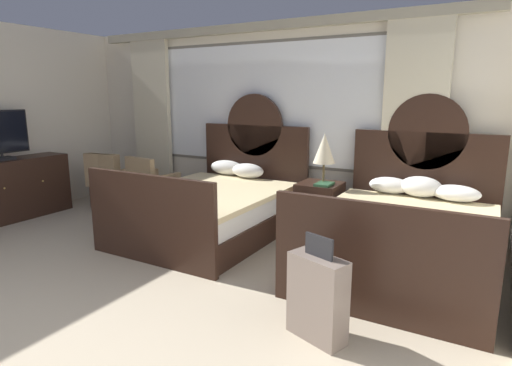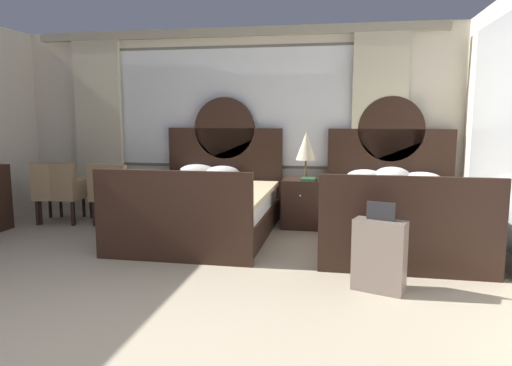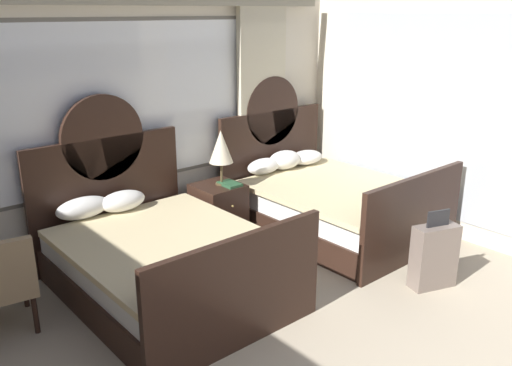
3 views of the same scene
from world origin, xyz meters
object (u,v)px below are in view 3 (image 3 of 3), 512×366
book_on_nightstand (230,184)px  bed_near_window (161,258)px  table_lamp_on_nightstand (221,147)px  suitcase_on_floor (434,256)px  nightstand_between_beds (218,212)px  bed_near_mirror (329,202)px

book_on_nightstand → bed_near_window: bearing=-155.7°
table_lamp_on_nightstand → suitcase_on_floor: size_ratio=0.80×
nightstand_between_beds → book_on_nightstand: 0.36m
bed_near_mirror → bed_near_window: bearing=-179.7°
book_on_nightstand → suitcase_on_floor: suitcase_on_floor is taller
table_lamp_on_nightstand → book_on_nightstand: bearing=-62.8°
table_lamp_on_nightstand → book_on_nightstand: 0.43m
nightstand_between_beds → table_lamp_on_nightstand: bearing=-14.5°
nightstand_between_beds → table_lamp_on_nightstand: size_ratio=1.04×
table_lamp_on_nightstand → book_on_nightstand: size_ratio=2.38×
bed_near_mirror → suitcase_on_floor: bed_near_mirror is taller
book_on_nightstand → suitcase_on_floor: 2.29m
book_on_nightstand → suitcase_on_floor: (0.77, -2.13, -0.35)m
bed_near_mirror → nightstand_between_beds: bearing=150.4°
bed_near_mirror → nightstand_between_beds: (-1.15, 0.65, -0.03)m
bed_near_window → table_lamp_on_nightstand: bed_near_window is taller
nightstand_between_beds → table_lamp_on_nightstand: table_lamp_on_nightstand is taller
table_lamp_on_nightstand → suitcase_on_floor: 2.48m
bed_near_mirror → book_on_nightstand: size_ratio=8.55×
bed_near_window → bed_near_mirror: same height
bed_near_window → table_lamp_on_nightstand: 1.55m
bed_near_window → nightstand_between_beds: size_ratio=3.44×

